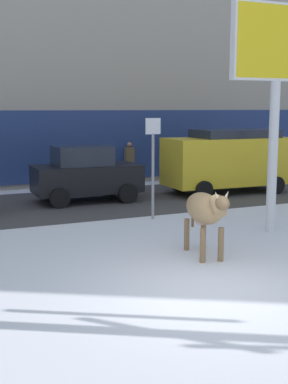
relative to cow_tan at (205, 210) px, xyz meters
name	(u,v)px	position (x,y,z in m)	size (l,w,h in m)	color
ground_plane	(214,291)	(-0.93, -1.90, -0.99)	(120.00, 120.00, 0.00)	white
road_strip	(68,204)	(-0.93, 7.02, -0.99)	(60.00, 5.60, 0.01)	#423F3F
building_facade	(20,27)	(-0.93, 13.81, 5.49)	(44.00, 6.10, 13.00)	#A39989
cow_tan	(205,210)	(0.00, 0.00, 0.00)	(0.83, 1.93, 1.54)	tan
billboard	(277,57)	(2.70, 1.28, 3.32)	(2.52, 0.26, 5.56)	silver
car_black_hatchback	(86,174)	(-0.24, 7.29, -0.07)	(3.55, 2.00, 1.86)	black
car_yellow_van	(228,159)	(5.10, 6.94, 0.25)	(4.65, 2.22, 2.32)	gold
pedestrian_by_cars	(129,163)	(2.58, 10.27, -0.11)	(0.36, 0.24, 1.73)	#282833
street_sign	(153,160)	(0.61, 3.84, 0.68)	(0.44, 0.08, 2.82)	gray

